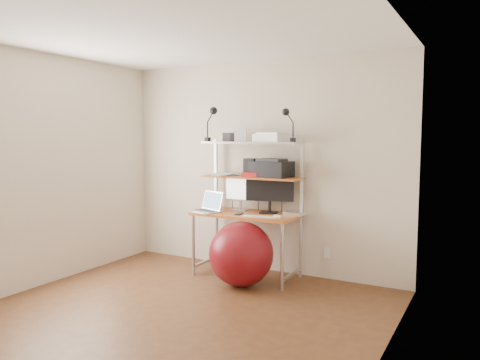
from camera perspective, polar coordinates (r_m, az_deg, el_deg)
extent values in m
plane|color=brown|center=(4.37, -8.44, -16.35)|extent=(3.60, 3.60, 0.00)
plane|color=white|center=(4.16, -8.94, 17.59)|extent=(3.60, 3.60, 0.00)
plane|color=beige|center=(5.61, 2.54, 1.65)|extent=(3.60, 0.00, 3.60)
plane|color=beige|center=(5.37, -24.15, 1.01)|extent=(0.00, 3.60, 3.60)
plane|color=beige|center=(3.32, 16.87, -1.18)|extent=(0.00, 3.60, 3.60)
cube|color=#C67226|center=(5.36, 0.81, -4.19)|extent=(1.20, 0.60, 0.03)
cylinder|color=#B6B6BC|center=(5.50, -5.70, -7.90)|extent=(0.04, 0.04, 0.71)
cylinder|color=#B6B6BC|center=(5.92, -2.83, -6.91)|extent=(0.04, 0.04, 0.71)
cylinder|color=#B6B6BC|center=(4.97, 5.17, -9.34)|extent=(0.04, 0.04, 0.71)
cylinder|color=#B6B6BC|center=(5.43, 7.39, -8.07)|extent=(0.04, 0.04, 0.71)
cube|color=#B6B6BC|center=(5.81, -2.95, 0.78)|extent=(0.03, 0.04, 0.84)
cube|color=#B6B6BC|center=(5.30, 7.59, 0.30)|extent=(0.03, 0.04, 0.84)
cube|color=#C67226|center=(5.42, 1.46, 0.35)|extent=(1.18, 0.34, 0.02)
cube|color=#B6B6BC|center=(5.40, 1.47, 4.58)|extent=(1.18, 0.34, 0.02)
cube|color=white|center=(5.43, 10.59, -8.73)|extent=(0.08, 0.01, 0.12)
cube|color=silver|center=(5.52, -0.02, -3.67)|extent=(0.19, 0.15, 0.01)
cylinder|color=silver|center=(5.53, 0.08, -3.05)|extent=(0.03, 0.03, 0.10)
cube|color=silver|center=(5.50, 0.08, -1.02)|extent=(0.40, 0.05, 0.30)
plane|color=white|center=(5.49, -0.01, -1.03)|extent=(0.36, 0.02, 0.36)
cube|color=black|center=(5.35, 3.53, -3.97)|extent=(0.23, 0.20, 0.01)
cylinder|color=black|center=(5.35, 3.63, -3.22)|extent=(0.03, 0.03, 0.12)
cube|color=black|center=(5.32, 3.64, -0.83)|extent=(0.54, 0.19, 0.33)
plane|color=blue|center=(5.31, 3.56, -0.85)|extent=(0.47, 0.14, 0.49)
cube|color=silver|center=(5.44, -4.08, -3.80)|extent=(0.39, 0.33, 0.02)
cube|color=#2C2C2F|center=(5.44, -4.08, -3.70)|extent=(0.31, 0.23, 0.00)
cube|color=silver|center=(5.50, -3.14, -2.49)|extent=(0.34, 0.17, 0.22)
plane|color=#6992AF|center=(5.50, -3.14, -2.49)|extent=(0.31, 0.17, 0.29)
cube|color=white|center=(5.08, 2.45, -4.48)|extent=(0.39, 0.20, 0.01)
cube|color=white|center=(5.07, 4.65, -4.44)|extent=(0.09, 0.07, 0.02)
cube|color=silver|center=(5.25, 6.75, -4.04)|extent=(0.23, 0.23, 0.04)
cube|color=black|center=(5.25, -0.15, -4.16)|extent=(0.09, 0.14, 0.01)
cube|color=black|center=(5.32, 3.87, 1.33)|extent=(0.47, 0.35, 0.18)
cube|color=#2C2C2F|center=(5.32, 3.88, 2.46)|extent=(0.32, 0.25, 0.03)
cube|color=black|center=(5.41, 1.41, 1.55)|extent=(0.15, 0.15, 0.21)
cube|color=red|center=(5.35, 1.32, 0.68)|extent=(0.20, 0.14, 0.05)
cube|color=white|center=(5.30, 3.91, 5.14)|extent=(0.44, 0.36, 0.09)
cube|color=silver|center=(5.30, 3.91, 5.69)|extent=(0.37, 0.28, 0.01)
cube|color=white|center=(5.45, 0.13, 5.50)|extent=(0.16, 0.14, 0.15)
cube|color=#2C2C2F|center=(5.57, -1.42, 5.25)|extent=(0.10, 0.10, 0.10)
cube|color=black|center=(5.58, -3.97, 4.96)|extent=(0.05, 0.06, 0.05)
cylinder|color=black|center=(5.58, -3.97, 6.14)|extent=(0.02, 0.02, 0.18)
sphere|color=black|center=(5.53, -3.24, 8.43)|extent=(0.09, 0.09, 0.09)
cube|color=black|center=(5.10, 6.47, 4.88)|extent=(0.04, 0.05, 0.04)
cylinder|color=black|center=(5.10, 6.48, 6.04)|extent=(0.01, 0.01, 0.16)
sphere|color=black|center=(5.12, 5.60, 8.26)|extent=(0.08, 0.08, 0.08)
sphere|color=maroon|center=(5.10, 0.15, -9.00)|extent=(0.70, 0.70, 0.70)
cube|color=white|center=(5.62, -1.97, 0.66)|extent=(0.23, 0.30, 0.00)
cube|color=white|center=(5.53, -1.75, 0.63)|extent=(0.32, 0.35, 0.00)
cube|color=white|center=(5.66, -2.29, 0.80)|extent=(0.22, 0.29, 0.00)
cube|color=white|center=(5.56, -1.70, 0.76)|extent=(0.22, 0.29, 0.00)
cube|color=white|center=(5.59, -1.88, 0.84)|extent=(0.29, 0.33, 0.00)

